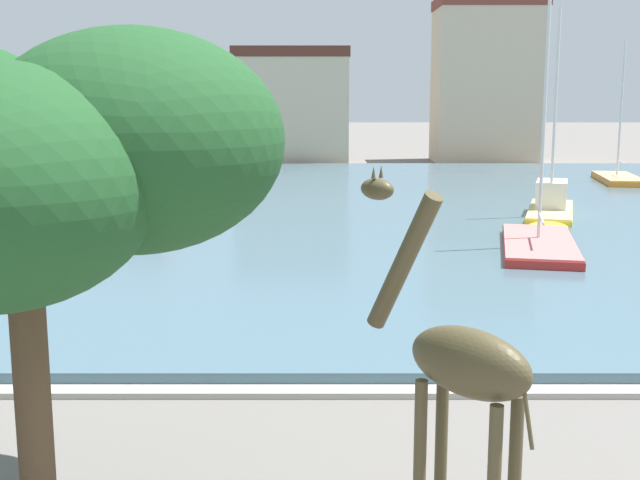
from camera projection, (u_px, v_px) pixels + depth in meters
harbor_water at (283, 209)px, 38.84m from camera, size 88.51×47.05×0.33m
quay_edge_coping at (222, 392)px, 15.46m from camera, size 88.51×0.50×0.12m
giraffe_statue at (463, 367)px, 9.74m from camera, size 2.11×2.23×4.71m
sailboat_green at (47, 181)px, 49.27m from camera, size 3.72×9.92×6.45m
sailboat_red at (541, 245)px, 28.64m from camera, size 3.82×8.15×9.03m
sailboat_yellow at (554, 210)px, 35.50m from camera, size 3.87×7.68×9.11m
sailboat_grey at (123, 190)px, 44.71m from camera, size 3.26×6.67×8.71m
sailboat_orange at (620, 180)px, 49.64m from camera, size 3.05×7.24×8.58m
shade_tree at (17, 170)px, 9.72m from camera, size 6.27×5.85×6.38m
townhouse_corner_house at (137, 112)px, 65.96m from camera, size 5.95×8.16×8.03m
townhouse_end_terrace at (295, 106)px, 64.28m from camera, size 9.00×5.12×9.04m
townhouse_narrow_midrow at (490, 81)px, 66.56m from camera, size 8.53×5.94×12.99m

